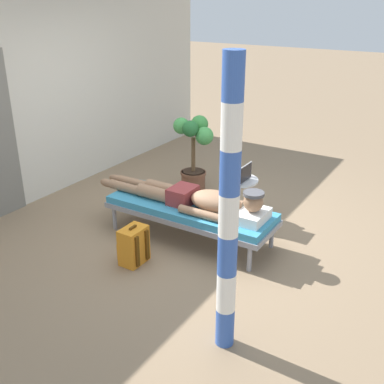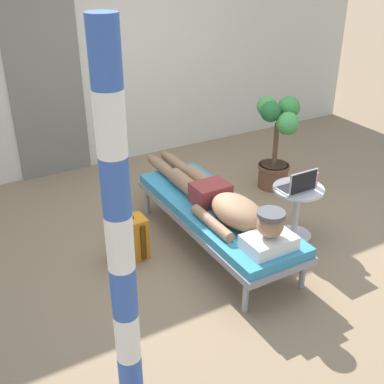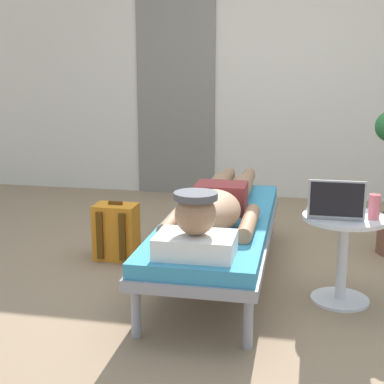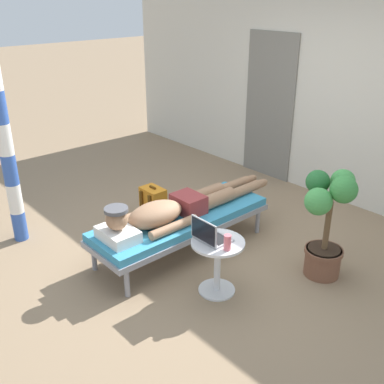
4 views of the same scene
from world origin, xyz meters
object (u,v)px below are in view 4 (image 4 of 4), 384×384
object	(u,v)px
side_table	(218,258)
potted_plant	(327,220)
drink_glass	(227,242)
porch_post	(5,139)
lounge_chair	(181,221)
person_reclining	(174,209)
backpack	(154,204)
laptop	(209,235)

from	to	relation	value
side_table	potted_plant	world-z (taller)	potted_plant
drink_glass	porch_post	size ratio (longest dim) A/B	0.06
lounge_chair	drink_glass	bearing A→B (deg)	-16.24
person_reclining	backpack	bearing A→B (deg)	157.55
potted_plant	porch_post	xyz separation A→B (m)	(-2.62, -1.90, 0.56)
backpack	lounge_chair	bearing A→B (deg)	-15.70
lounge_chair	side_table	xyz separation A→B (m)	(0.77, -0.23, 0.01)
lounge_chair	side_table	world-z (taller)	side_table
side_table	backpack	world-z (taller)	side_table
backpack	potted_plant	world-z (taller)	potted_plant
person_reclining	porch_post	xyz separation A→B (m)	(-1.37, -1.08, 0.64)
lounge_chair	porch_post	bearing A→B (deg)	-139.15
potted_plant	backpack	bearing A→B (deg)	-166.23
laptop	potted_plant	size ratio (longest dim) A/B	0.29
drink_glass	potted_plant	size ratio (longest dim) A/B	0.13
laptop	potted_plant	world-z (taller)	potted_plant
laptop	backpack	size ratio (longest dim) A/B	0.73
laptop	porch_post	size ratio (longest dim) A/B	0.13
side_table	laptop	world-z (taller)	laptop
backpack	side_table	bearing A→B (deg)	-16.15
porch_post	side_table	bearing A→B (deg)	24.12
person_reclining	side_table	size ratio (longest dim) A/B	4.15
person_reclining	porch_post	bearing A→B (deg)	-141.68
drink_glass	porch_post	bearing A→B (deg)	-158.12
person_reclining	laptop	distance (m)	0.73
side_table	porch_post	bearing A→B (deg)	-155.88
lounge_chair	porch_post	size ratio (longest dim) A/B	0.86
side_table	laptop	xyz separation A→B (m)	(-0.06, -0.05, 0.23)
side_table	drink_glass	world-z (taller)	drink_glass
potted_plant	porch_post	bearing A→B (deg)	-144.09
drink_glass	potted_plant	xyz separation A→B (m)	(0.33, 0.98, -0.00)
laptop	person_reclining	bearing A→B (deg)	165.87
side_table	lounge_chair	bearing A→B (deg)	163.39
lounge_chair	porch_post	world-z (taller)	porch_post
drink_glass	backpack	bearing A→B (deg)	164.01
side_table	backpack	size ratio (longest dim) A/B	1.23
laptop	side_table	bearing A→B (deg)	40.52
side_table	laptop	distance (m)	0.24
side_table	drink_glass	size ratio (longest dim) A/B	3.74
lounge_chair	side_table	size ratio (longest dim) A/B	3.79
laptop	lounge_chair	bearing A→B (deg)	158.38
drink_glass	backpack	world-z (taller)	drink_glass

